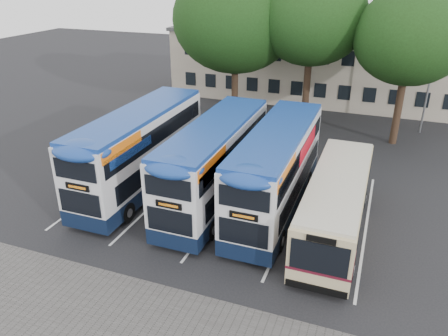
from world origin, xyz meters
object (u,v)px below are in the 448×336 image
bus_dd_left (141,147)px  tree_right (411,37)px  lamp_post (433,64)px  tree_mid (312,18)px  bus_single (337,201)px  bus_dd_mid (216,160)px  bus_dd_right (277,167)px  tree_left (235,19)px

bus_dd_left → tree_right: bearing=43.0°
lamp_post → tree_right: bearing=-122.1°
lamp_post → tree_mid: (-8.29, -2.06, 2.89)m
tree_mid → bus_dd_left: bearing=-116.5°
tree_mid → bus_single: size_ratio=1.18×
bus_dd_mid → bus_dd_right: bearing=4.5°
bus_dd_right → lamp_post: bearing=63.8°
bus_dd_right → tree_mid: bearing=94.7°
lamp_post → tree_left: tree_left is taller
lamp_post → bus_dd_right: lamp_post is taller
tree_left → bus_single: (9.69, -13.69, -6.12)m
bus_dd_left → tree_left: bearing=86.2°
lamp_post → bus_dd_left: (-14.71, -14.92, -2.67)m
tree_right → bus_single: tree_right is taller
tree_right → bus_dd_mid: size_ratio=1.00×
tree_right → bus_single: bearing=-100.3°
bus_dd_mid → bus_single: 6.27m
lamp_post → tree_right: 4.05m
tree_mid → tree_left: bearing=-179.8°
tree_right → bus_dd_mid: bearing=-125.3°
tree_left → tree_right: (12.01, -0.87, -0.58)m
lamp_post → bus_single: size_ratio=0.95×
bus_dd_left → bus_dd_mid: bearing=-0.7°
tree_left → bus_dd_right: bearing=-62.4°
tree_mid → bus_single: (4.12, -13.70, -6.36)m
bus_dd_left → lamp_post: bearing=45.4°
bus_dd_mid → bus_single: bearing=-7.3°
tree_right → bus_dd_right: bearing=-114.6°
tree_mid → bus_dd_mid: 14.24m
bus_dd_left → bus_dd_mid: (4.35, -0.05, -0.07)m
lamp_post → bus_dd_left: lamp_post is taller
tree_right → bus_dd_right: tree_right is taller
bus_dd_right → bus_single: bus_dd_right is taller
lamp_post → tree_left: 14.26m
tree_right → bus_dd_right: 13.82m
tree_left → bus_single: size_ratio=1.22×
lamp_post → tree_mid: size_ratio=0.81×
bus_dd_mid → bus_dd_right: size_ratio=1.00×
tree_mid → tree_right: (6.44, -0.89, -0.83)m
tree_left → bus_dd_mid: size_ratio=1.14×
tree_left → bus_dd_right: (6.61, -12.65, -5.38)m
tree_mid → tree_right: bearing=-7.9°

